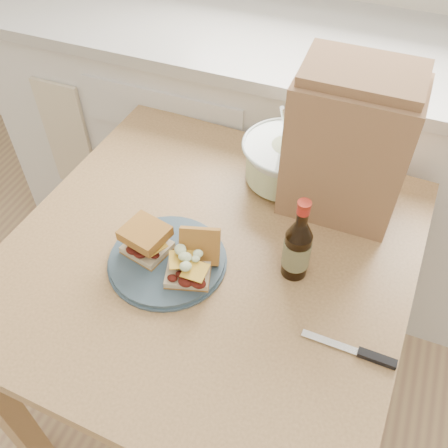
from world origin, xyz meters
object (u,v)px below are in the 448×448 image
at_px(beer_bottle, 297,248).
at_px(paper_bag, 347,150).
at_px(dining_table, 210,280).
at_px(plate, 167,260).
at_px(coleslaw_bowl, 286,163).

height_order(beer_bottle, paper_bag, paper_bag).
xyz_separation_m(dining_table, beer_bottle, (0.20, 0.02, 0.19)).
bearing_deg(beer_bottle, plate, 173.43).
bearing_deg(paper_bag, coleslaw_bowl, 165.00).
height_order(dining_table, beer_bottle, beer_bottle).
distance_m(plate, paper_bag, 0.48).
bearing_deg(dining_table, beer_bottle, 6.76).
distance_m(coleslaw_bowl, beer_bottle, 0.31).
height_order(coleslaw_bowl, beer_bottle, coleslaw_bowl).
height_order(plate, beer_bottle, beer_bottle).
xyz_separation_m(coleslaw_bowl, paper_bag, (0.15, -0.04, 0.12)).
bearing_deg(coleslaw_bowl, dining_table, -106.80).
bearing_deg(beer_bottle, paper_bag, 58.11).
relative_size(dining_table, paper_bag, 2.73).
height_order(plate, coleslaw_bowl, coleslaw_bowl).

